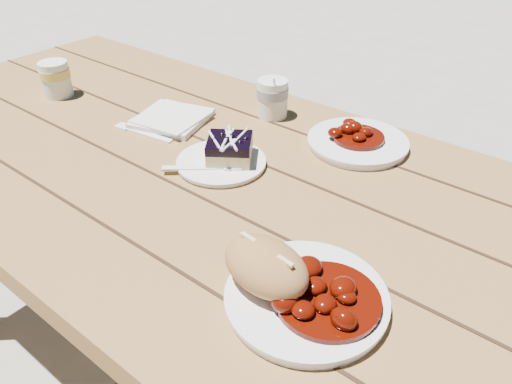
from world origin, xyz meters
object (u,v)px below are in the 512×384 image
Objects in this scene: blueberry_cake at (230,149)px; coffee_cup at (272,98)px; main_plate at (306,299)px; second_plate at (357,143)px; second_cup at (56,79)px; dessert_plate at (221,163)px; picnic_table at (250,253)px; bread_roll at (266,266)px.

coffee_cup reaches higher than blueberry_cake.
second_plate is at bearing 110.47° from main_plate.
dessert_plate is at bearing 0.23° from second_cup.
picnic_table is 0.68m from second_cup.
blueberry_cake is (-0.27, 0.24, -0.02)m from bread_roll.
coffee_cup reaches higher than picnic_table.
bread_roll is at bearing -75.68° from blueberry_cake.
picnic_table is 0.34m from main_plate.
dessert_plate is 0.29m from second_plate.
picnic_table is 0.34m from bread_roll.
second_cup is at bearing 177.74° from picnic_table.
bread_roll is at bearing -45.88° from picnic_table.
picnic_table is at bearing -16.43° from dessert_plate.
dessert_plate is 1.95× the size of coffee_cup.
blueberry_cake is at bearing -73.64° from coffee_cup.
main_plate is 0.39m from blueberry_cake.
dessert_plate is at bearing 141.86° from bread_roll.
bread_roll is 0.58m from coffee_cup.
dessert_plate is at bearing -158.38° from blueberry_cake.
second_plate is (0.23, -0.01, -0.04)m from coffee_cup.
main_plate is 0.60m from coffee_cup.
blueberry_cake reaches higher than dessert_plate.
coffee_cup is 1.00× the size of second_cup.
coffee_cup is 0.23m from second_plate.
coffee_cup and second_cup have the same top height.
dessert_plate is (-0.09, 0.03, 0.17)m from picnic_table.
blueberry_cake is at bearing 153.09° from picnic_table.
picnic_table is 0.32m from second_plate.
second_cup is at bearing -153.77° from coffee_cup.
second_cup is (-0.84, 0.22, -0.01)m from bread_roll.
dessert_plate is at bearing 163.57° from picnic_table.
main_plate is 0.39m from dessert_plate.
second_cup reaches higher than second_plate.
blueberry_cake is 0.56m from second_cup.
bread_roll is 0.65× the size of second_plate.
bread_roll is at bearing -38.14° from dessert_plate.
bread_roll is 1.52× the size of second_cup.
coffee_cup is (-0.39, 0.44, 0.04)m from main_plate.
second_plate reaches higher than dessert_plate.
second_cup is at bearing 165.30° from bread_roll.
blueberry_cake is 0.24m from coffee_cup.
picnic_table is 22.62× the size of second_cup.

